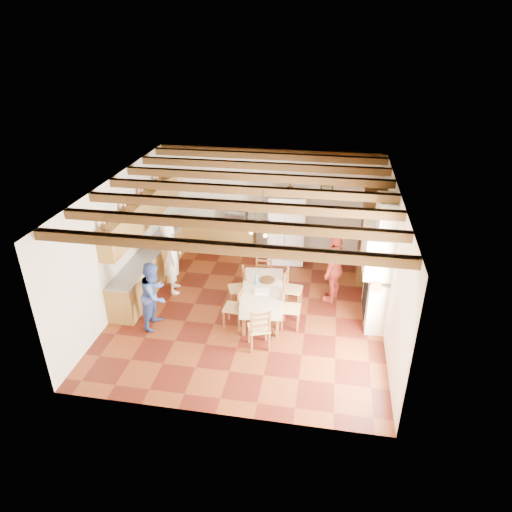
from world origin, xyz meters
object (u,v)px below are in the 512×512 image
(person_woman_red, at_px, (334,268))
(microwave, at_px, (237,217))
(chair_right_far, at_px, (293,289))
(person_man, at_px, (172,257))
(chair_right_near, at_px, (291,308))
(chair_left_near, at_px, (233,307))
(hutch, at_px, (371,233))
(dining_table, at_px, (262,290))
(chair_left_far, at_px, (237,288))
(person_woman_blue, at_px, (154,295))
(chair_end_near, at_px, (259,327))
(chair_end_far, at_px, (262,275))
(refrigerator, at_px, (287,228))

(person_woman_red, bearing_deg, microwave, -106.37)
(chair_right_far, height_order, person_man, person_man)
(chair_right_near, relative_size, person_woman_red, 0.56)
(chair_left_near, bearing_deg, hutch, 136.88)
(dining_table, height_order, chair_right_far, chair_right_far)
(hutch, relative_size, chair_left_far, 2.53)
(chair_left_near, relative_size, person_man, 0.52)
(person_man, bearing_deg, chair_right_near, -128.00)
(person_man, relative_size, person_woman_blue, 1.20)
(person_man, bearing_deg, dining_table, -126.38)
(hutch, bearing_deg, chair_right_near, -121.61)
(dining_table, height_order, chair_end_near, chair_end_near)
(chair_end_far, bearing_deg, refrigerator, 81.73)
(hutch, distance_m, chair_right_far, 2.63)
(chair_right_near, xyz_separation_m, chair_right_far, (-0.03, 0.80, 0.00))
(hutch, xyz_separation_m, person_man, (-4.74, -1.57, -0.29))
(person_man, height_order, person_woman_blue, person_man)
(person_man, xyz_separation_m, person_woman_blue, (0.09, -1.45, -0.16))
(hutch, bearing_deg, chair_left_near, -134.85)
(chair_right_far, xyz_separation_m, person_man, (-2.97, 0.23, 0.44))
(chair_left_far, xyz_separation_m, chair_right_far, (1.28, 0.17, 0.00))
(chair_right_far, relative_size, person_man, 0.52)
(chair_left_far, relative_size, chair_end_far, 1.00)
(chair_end_far, distance_m, person_man, 2.23)
(chair_left_far, bearing_deg, chair_end_near, 6.26)
(chair_right_far, height_order, microwave, microwave)
(refrigerator, relative_size, chair_left_near, 2.02)
(chair_end_near, xyz_separation_m, person_woman_red, (1.44, 2.08, 0.37))
(refrigerator, height_order, chair_end_near, refrigerator)
(person_woman_red, distance_m, microwave, 3.56)
(chair_left_near, distance_m, person_man, 2.18)
(refrigerator, height_order, chair_left_near, refrigerator)
(chair_left_far, bearing_deg, person_woman_blue, -77.75)
(dining_table, bearing_deg, refrigerator, 85.61)
(refrigerator, relative_size, chair_right_far, 2.02)
(chair_left_far, xyz_separation_m, person_man, (-1.68, 0.40, 0.44))
(chair_left_far, height_order, microwave, microwave)
(person_man, bearing_deg, chair_end_near, -146.29)
(chair_right_far, height_order, person_woman_red, person_woman_red)
(person_woman_red, bearing_deg, chair_end_near, -12.94)
(chair_right_near, bearing_deg, dining_table, 65.49)
(microwave, bearing_deg, chair_right_near, -57.90)
(chair_right_far, distance_m, microwave, 3.31)
(chair_end_near, bearing_deg, hutch, -144.01)
(person_woman_red, bearing_deg, chair_left_near, -34.07)
(chair_end_near, height_order, chair_end_far, same)
(hutch, bearing_deg, person_man, -159.42)
(hutch, relative_size, chair_left_near, 2.53)
(chair_right_near, bearing_deg, chair_end_far, 32.05)
(chair_left_near, distance_m, person_woman_blue, 1.72)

